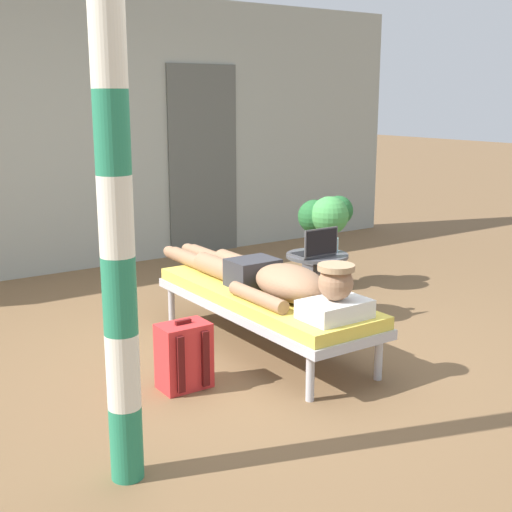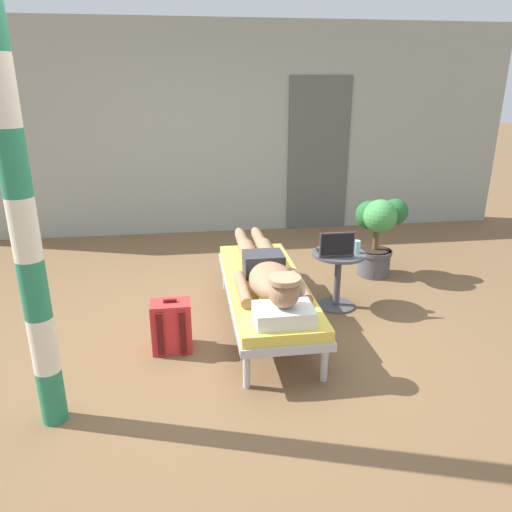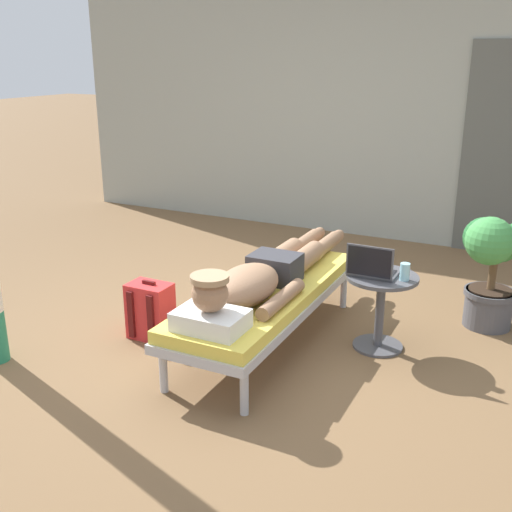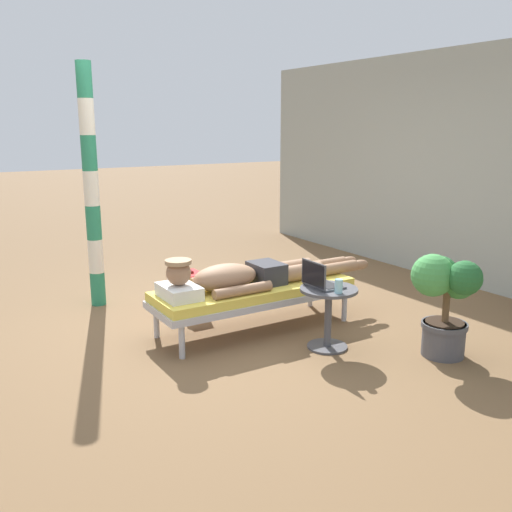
{
  "view_description": "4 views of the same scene",
  "coord_description": "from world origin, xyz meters",
  "px_view_note": "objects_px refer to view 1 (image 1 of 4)",
  "views": [
    {
      "loc": [
        -2.39,
        -3.62,
        1.71
      ],
      "look_at": [
        0.1,
        0.01,
        0.68
      ],
      "focal_mm": 48.36,
      "sensor_mm": 36.0,
      "label": 1
    },
    {
      "loc": [
        -0.4,
        -3.55,
        1.95
      ],
      "look_at": [
        0.13,
        0.09,
        0.63
      ],
      "focal_mm": 34.01,
      "sensor_mm": 36.0,
      "label": 2
    },
    {
      "loc": [
        1.86,
        -3.4,
        1.92
      ],
      "look_at": [
        0.18,
        -0.03,
        0.67
      ],
      "focal_mm": 43.01,
      "sensor_mm": 36.0,
      "label": 3
    },
    {
      "loc": [
        4.38,
        -2.49,
        1.84
      ],
      "look_at": [
        0.2,
        0.1,
        0.69
      ],
      "focal_mm": 39.45,
      "sensor_mm": 36.0,
      "label": 4
    }
  ],
  "objects_px": {
    "laptop": "(316,249)",
    "porch_post": "(116,216)",
    "drink_glass": "(334,245)",
    "side_table": "(317,275)",
    "potted_plant": "(323,230)",
    "person_reclining": "(269,278)",
    "lounge_chair": "(264,300)",
    "backpack": "(184,356)"
  },
  "relations": [
    {
      "from": "laptop",
      "to": "porch_post",
      "type": "height_order",
      "value": "porch_post"
    },
    {
      "from": "drink_glass",
      "to": "side_table",
      "type": "bearing_deg",
      "value": 170.83
    },
    {
      "from": "porch_post",
      "to": "potted_plant",
      "type": "bearing_deg",
      "value": 35.13
    },
    {
      "from": "drink_glass",
      "to": "potted_plant",
      "type": "height_order",
      "value": "potted_plant"
    },
    {
      "from": "person_reclining",
      "to": "side_table",
      "type": "xyz_separation_m",
      "value": [
        0.71,
        0.36,
        -0.16
      ]
    },
    {
      "from": "laptop",
      "to": "potted_plant",
      "type": "bearing_deg",
      "value": 46.64
    },
    {
      "from": "side_table",
      "to": "laptop",
      "type": "distance_m",
      "value": 0.24
    },
    {
      "from": "lounge_chair",
      "to": "potted_plant",
      "type": "height_order",
      "value": "potted_plant"
    },
    {
      "from": "lounge_chair",
      "to": "porch_post",
      "type": "relative_size",
      "value": 0.78
    },
    {
      "from": "lounge_chair",
      "to": "porch_post",
      "type": "xyz_separation_m",
      "value": [
        -1.47,
        -1.01,
        0.87
      ]
    },
    {
      "from": "lounge_chair",
      "to": "person_reclining",
      "type": "relative_size",
      "value": 0.87
    },
    {
      "from": "potted_plant",
      "to": "porch_post",
      "type": "xyz_separation_m",
      "value": [
        -2.8,
        -1.97,
        0.68
      ]
    },
    {
      "from": "backpack",
      "to": "laptop",
      "type": "bearing_deg",
      "value": 19.68
    },
    {
      "from": "backpack",
      "to": "potted_plant",
      "type": "bearing_deg",
      "value": 30.37
    },
    {
      "from": "potted_plant",
      "to": "backpack",
      "type": "bearing_deg",
      "value": -149.63
    },
    {
      "from": "lounge_chair",
      "to": "side_table",
      "type": "bearing_deg",
      "value": 22.27
    },
    {
      "from": "backpack",
      "to": "lounge_chair",
      "type": "bearing_deg",
      "value": 19.22
    },
    {
      "from": "person_reclining",
      "to": "side_table",
      "type": "relative_size",
      "value": 4.15
    },
    {
      "from": "side_table",
      "to": "backpack",
      "type": "bearing_deg",
      "value": -159.3
    },
    {
      "from": "side_table",
      "to": "potted_plant",
      "type": "relative_size",
      "value": 0.61
    },
    {
      "from": "lounge_chair",
      "to": "person_reclining",
      "type": "height_order",
      "value": "person_reclining"
    },
    {
      "from": "laptop",
      "to": "person_reclining",
      "type": "bearing_deg",
      "value": -154.63
    },
    {
      "from": "side_table",
      "to": "lounge_chair",
      "type": "bearing_deg",
      "value": -157.73
    },
    {
      "from": "laptop",
      "to": "porch_post",
      "type": "xyz_separation_m",
      "value": [
        -2.12,
        -1.25,
        0.64
      ]
    },
    {
      "from": "drink_glass",
      "to": "lounge_chair",
      "type": "bearing_deg",
      "value": -162.79
    },
    {
      "from": "porch_post",
      "to": "laptop",
      "type": "bearing_deg",
      "value": 30.49
    },
    {
      "from": "drink_glass",
      "to": "porch_post",
      "type": "distance_m",
      "value": 2.73
    },
    {
      "from": "backpack",
      "to": "porch_post",
      "type": "distance_m",
      "value": 1.44
    },
    {
      "from": "person_reclining",
      "to": "porch_post",
      "type": "height_order",
      "value": "porch_post"
    },
    {
      "from": "drink_glass",
      "to": "potted_plant",
      "type": "distance_m",
      "value": 0.85
    },
    {
      "from": "drink_glass",
      "to": "porch_post",
      "type": "xyz_separation_m",
      "value": [
        -2.33,
        -1.27,
        0.64
      ]
    },
    {
      "from": "potted_plant",
      "to": "side_table",
      "type": "bearing_deg",
      "value": -132.84
    },
    {
      "from": "person_reclining",
      "to": "potted_plant",
      "type": "bearing_deg",
      "value": 37.76
    },
    {
      "from": "potted_plant",
      "to": "porch_post",
      "type": "relative_size",
      "value": 0.35
    },
    {
      "from": "laptop",
      "to": "backpack",
      "type": "distance_m",
      "value": 1.56
    },
    {
      "from": "person_reclining",
      "to": "laptop",
      "type": "bearing_deg",
      "value": 25.37
    },
    {
      "from": "porch_post",
      "to": "side_table",
      "type": "bearing_deg",
      "value": 30.8
    },
    {
      "from": "side_table",
      "to": "laptop",
      "type": "xyz_separation_m",
      "value": [
        -0.06,
        -0.05,
        0.23
      ]
    },
    {
      "from": "side_table",
      "to": "backpack",
      "type": "xyz_separation_m",
      "value": [
        -1.48,
        -0.56,
        -0.16
      ]
    },
    {
      "from": "lounge_chair",
      "to": "backpack",
      "type": "height_order",
      "value": "backpack"
    },
    {
      "from": "laptop",
      "to": "porch_post",
      "type": "distance_m",
      "value": 2.54
    },
    {
      "from": "drink_glass",
      "to": "backpack",
      "type": "xyz_separation_m",
      "value": [
        -1.63,
        -0.53,
        -0.38
      ]
    }
  ]
}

